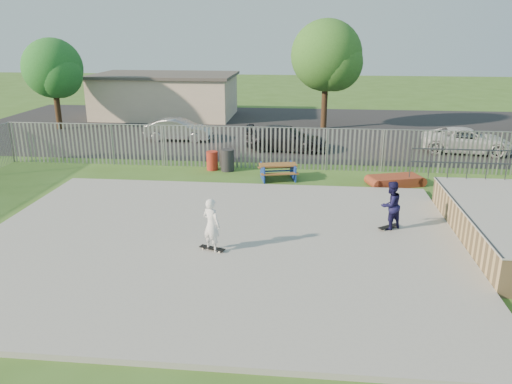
# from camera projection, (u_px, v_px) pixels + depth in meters

# --- Properties ---
(ground) EXTENTS (120.00, 120.00, 0.00)m
(ground) POSITION_uv_depth(u_px,v_px,m) (217.00, 244.00, 15.53)
(ground) COLOR #3D6221
(ground) RESTS_ON ground
(concrete_slab) EXTENTS (15.00, 12.00, 0.15)m
(concrete_slab) POSITION_uv_depth(u_px,v_px,m) (217.00, 242.00, 15.50)
(concrete_slab) COLOR #999994
(concrete_slab) RESTS_ON ground
(fence) EXTENTS (26.04, 16.02, 2.00)m
(fence) POSITION_uv_depth(u_px,v_px,m) (263.00, 174.00, 19.45)
(fence) COLOR gray
(fence) RESTS_ON ground
(picnic_table) EXTENTS (1.90, 1.67, 0.69)m
(picnic_table) POSITION_uv_depth(u_px,v_px,m) (278.00, 172.00, 22.14)
(picnic_table) COLOR brown
(picnic_table) RESTS_ON ground
(funbox) EXTENTS (2.24, 1.59, 0.41)m
(funbox) POSITION_uv_depth(u_px,v_px,m) (395.00, 181.00, 21.32)
(funbox) COLOR maroon
(funbox) RESTS_ON ground
(trash_bin_red) EXTENTS (0.54, 0.54, 0.89)m
(trash_bin_red) POSITION_uv_depth(u_px,v_px,m) (212.00, 161.00, 23.60)
(trash_bin_red) COLOR #A02718
(trash_bin_red) RESTS_ON ground
(trash_bin_grey) EXTENTS (0.62, 0.62, 1.03)m
(trash_bin_grey) POSITION_uv_depth(u_px,v_px,m) (228.00, 160.00, 23.42)
(trash_bin_grey) COLOR #242426
(trash_bin_grey) RESTS_ON ground
(parking_lot) EXTENTS (40.00, 18.00, 0.02)m
(parking_lot) POSITION_uv_depth(u_px,v_px,m) (267.00, 128.00, 33.48)
(parking_lot) COLOR black
(parking_lot) RESTS_ON ground
(car_silver) EXTENTS (3.99, 1.51, 1.30)m
(car_silver) POSITION_uv_depth(u_px,v_px,m) (179.00, 130.00, 29.70)
(car_silver) COLOR #9E9EA2
(car_silver) RESTS_ON parking_lot
(car_dark) EXTENTS (4.66, 2.17, 1.32)m
(car_dark) POSITION_uv_depth(u_px,v_px,m) (286.00, 138.00, 27.26)
(car_dark) COLOR black
(car_dark) RESTS_ON parking_lot
(car_white) EXTENTS (4.99, 2.87, 1.31)m
(car_white) POSITION_uv_depth(u_px,v_px,m) (467.00, 140.00, 26.77)
(car_white) COLOR silver
(car_white) RESTS_ON parking_lot
(building) EXTENTS (10.40, 6.40, 3.20)m
(building) POSITION_uv_depth(u_px,v_px,m) (166.00, 95.00, 37.54)
(building) COLOR beige
(building) RESTS_ON ground
(tree_left) EXTENTS (3.81, 3.81, 5.88)m
(tree_left) POSITION_uv_depth(u_px,v_px,m) (53.00, 68.00, 32.13)
(tree_left) COLOR #3C2918
(tree_left) RESTS_ON ground
(tree_mid) EXTENTS (4.57, 4.57, 7.04)m
(tree_mid) POSITION_uv_depth(u_px,v_px,m) (326.00, 56.00, 31.98)
(tree_mid) COLOR #3D2918
(tree_mid) RESTS_ON ground
(skateboard_a) EXTENTS (0.76, 0.64, 0.08)m
(skateboard_a) POSITION_uv_depth(u_px,v_px,m) (389.00, 227.00, 16.38)
(skateboard_a) COLOR black
(skateboard_a) RESTS_ON concrete_slab
(skateboard_b) EXTENTS (0.82, 0.46, 0.08)m
(skateboard_b) POSITION_uv_depth(u_px,v_px,m) (212.00, 249.00, 14.77)
(skateboard_b) COLOR black
(skateboard_b) RESTS_ON concrete_slab
(skater_navy) EXTENTS (0.99, 0.96, 1.61)m
(skater_navy) POSITION_uv_depth(u_px,v_px,m) (391.00, 205.00, 16.14)
(skater_navy) COLOR #14123A
(skater_navy) RESTS_ON concrete_slab
(skater_white) EXTENTS (0.70, 0.62, 1.61)m
(skater_white) POSITION_uv_depth(u_px,v_px,m) (212.00, 225.00, 14.53)
(skater_white) COLOR white
(skater_white) RESTS_ON concrete_slab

